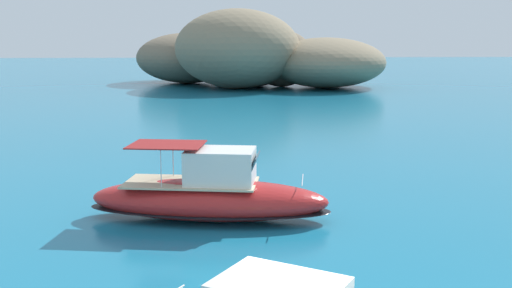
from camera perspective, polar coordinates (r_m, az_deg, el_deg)
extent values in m
ellipsoid|color=#756651|center=(86.20, -1.77, 8.57)|extent=(20.80, 20.28, 8.26)
ellipsoid|color=#756651|center=(75.73, -1.91, 8.24)|extent=(16.50, 16.28, 7.88)
ellipsoid|color=#84755B|center=(76.86, -1.82, 9.04)|extent=(19.65, 21.56, 9.94)
ellipsoid|color=#756651|center=(86.55, -6.57, 8.11)|extent=(18.69, 20.75, 7.03)
ellipsoid|color=#84755B|center=(78.45, 6.65, 7.69)|extent=(18.15, 20.96, 6.37)
ellipsoid|color=#84755B|center=(80.07, 0.32, 8.36)|extent=(9.56, 10.68, 7.93)
ellipsoid|color=#756651|center=(79.02, 2.43, 8.10)|extent=(10.17, 10.85, 7.30)
ellipsoid|color=red|center=(20.61, -4.47, -5.29)|extent=(8.42, 3.77, 1.38)
ellipsoid|color=black|center=(20.69, -4.46, -6.12)|extent=(8.58, 3.84, 0.17)
cube|color=#C6B793|center=(20.58, -6.17, -3.66)|extent=(4.75, 2.79, 0.06)
cube|color=silver|center=(20.27, -3.39, -2.09)|extent=(2.53, 2.06, 1.14)
cube|color=#2D4756|center=(20.10, -0.13, -1.85)|extent=(0.52, 1.60, 0.60)
cylinder|color=silver|center=(20.13, 4.43, -3.41)|extent=(0.32, 1.69, 0.04)
cube|color=maroon|center=(20.49, -8.46, -0.06)|extent=(2.72, 2.28, 0.04)
cylinder|color=silver|center=(21.43, -7.87, -1.38)|extent=(0.03, 0.03, 1.30)
cylinder|color=silver|center=(19.81, -9.00, -2.33)|extent=(0.03, 0.03, 1.30)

